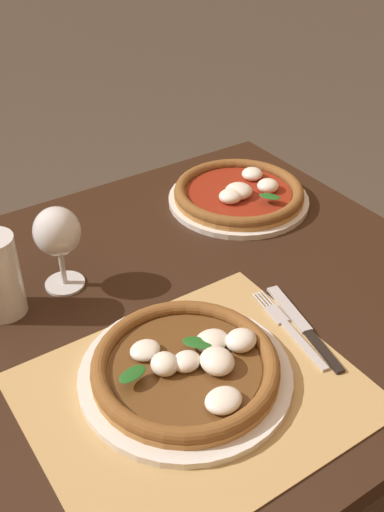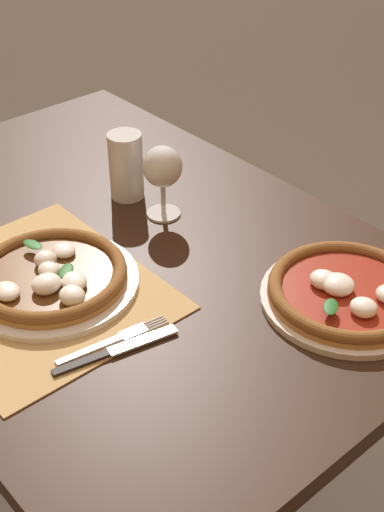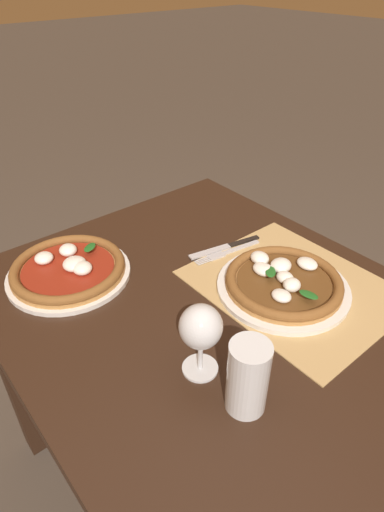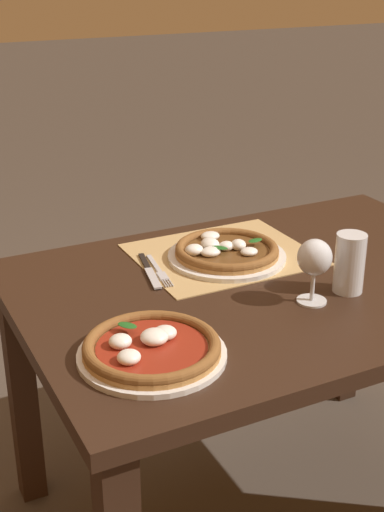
{
  "view_description": "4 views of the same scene",
  "coord_description": "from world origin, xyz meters",
  "px_view_note": "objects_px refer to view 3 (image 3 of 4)",
  "views": [
    {
      "loc": [
        -0.28,
        -0.67,
        1.4
      ],
      "look_at": [
        0.18,
        0.02,
        0.8
      ],
      "focal_mm": 42.0,
      "sensor_mm": 36.0,
      "label": 1
    },
    {
      "loc": [
        0.97,
        -0.64,
        1.53
      ],
      "look_at": [
        0.23,
        0.01,
        0.82
      ],
      "focal_mm": 50.0,
      "sensor_mm": 36.0,
      "label": 2
    },
    {
      "loc": [
        -0.42,
        0.51,
        1.39
      ],
      "look_at": [
        0.23,
        -0.03,
        0.8
      ],
      "focal_mm": 30.0,
      "sensor_mm": 36.0,
      "label": 3
    },
    {
      "loc": [
        0.9,
        1.34,
        1.49
      ],
      "look_at": [
        0.21,
        -0.03,
        0.83
      ],
      "focal_mm": 50.0,
      "sensor_mm": 36.0,
      "label": 4
    }
  ],
  "objects_px": {
    "pizza_far": "(68,269)",
    "fork": "(228,252)",
    "wine_glass": "(201,329)",
    "pint_glass": "(248,378)",
    "pizza_near": "(283,282)",
    "knife": "(225,247)"
  },
  "relations": [
    {
      "from": "pint_glass",
      "to": "fork",
      "type": "height_order",
      "value": "pint_glass"
    },
    {
      "from": "pint_glass",
      "to": "knife",
      "type": "height_order",
      "value": "pint_glass"
    },
    {
      "from": "wine_glass",
      "to": "fork",
      "type": "xyz_separation_m",
      "value": [
        0.25,
        -0.31,
        -0.1
      ]
    },
    {
      "from": "pizza_near",
      "to": "pizza_far",
      "type": "bearing_deg",
      "value": 44.3
    },
    {
      "from": "pizza_near",
      "to": "fork",
      "type": "xyz_separation_m",
      "value": [
        0.19,
        -0.0,
        -0.02
      ]
    },
    {
      "from": "wine_glass",
      "to": "knife",
      "type": "distance_m",
      "value": 0.43
    },
    {
      "from": "fork",
      "to": "knife",
      "type": "height_order",
      "value": "knife"
    },
    {
      "from": "pint_glass",
      "to": "knife",
      "type": "distance_m",
      "value": 0.5
    },
    {
      "from": "pizza_near",
      "to": "pint_glass",
      "type": "relative_size",
      "value": 2.15
    },
    {
      "from": "fork",
      "to": "wine_glass",
      "type": "bearing_deg",
      "value": 128.93
    },
    {
      "from": "pizza_far",
      "to": "fork",
      "type": "height_order",
      "value": "pizza_far"
    },
    {
      "from": "pint_glass",
      "to": "wine_glass",
      "type": "bearing_deg",
      "value": 5.11
    },
    {
      "from": "pizza_far",
      "to": "wine_glass",
      "type": "relative_size",
      "value": 1.94
    },
    {
      "from": "pizza_near",
      "to": "pint_glass",
      "type": "distance_m",
      "value": 0.34
    },
    {
      "from": "pizza_near",
      "to": "wine_glass",
      "type": "xyz_separation_m",
      "value": [
        -0.06,
        0.31,
        0.08
      ]
    },
    {
      "from": "pizza_near",
      "to": "pizza_far",
      "type": "distance_m",
      "value": 0.52
    },
    {
      "from": "fork",
      "to": "pint_glass",
      "type": "bearing_deg",
      "value": 140.28
    },
    {
      "from": "wine_glass",
      "to": "pint_glass",
      "type": "xyz_separation_m",
      "value": [
        -0.11,
        -0.01,
        -0.04
      ]
    },
    {
      "from": "fork",
      "to": "knife",
      "type": "distance_m",
      "value": 0.02
    },
    {
      "from": "fork",
      "to": "pizza_far",
      "type": "bearing_deg",
      "value": 63.78
    },
    {
      "from": "pizza_near",
      "to": "knife",
      "type": "distance_m",
      "value": 0.22
    },
    {
      "from": "wine_glass",
      "to": "pint_glass",
      "type": "relative_size",
      "value": 1.07
    }
  ]
}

